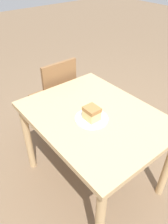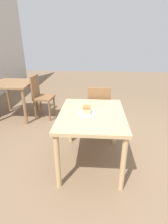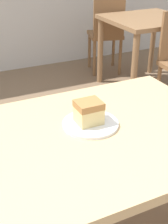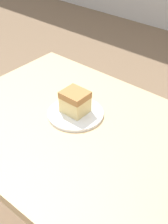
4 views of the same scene
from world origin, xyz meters
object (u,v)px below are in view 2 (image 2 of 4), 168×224
Objects in this scene: chair_near_window at (99,110)px; cake_slice at (87,110)px; dining_table_near at (92,121)px; plate at (87,114)px; dining_table_far at (14,89)px; chair_far_corner at (41,95)px.

cake_slice is at bearing 77.98° from chair_near_window.
dining_table_near is 0.18m from cake_slice.
dining_table_near is at bearing -62.01° from plate.
cake_slice is at bearing -132.11° from dining_table_far.
chair_far_corner is 1.79m from cake_slice.
plate is at bearing 117.99° from dining_table_near.
plate is at bearing 78.26° from chair_near_window.
chair_near_window is 3.86× the size of plate.
chair_far_corner reaches higher than dining_table_near.
dining_table_far is 3.43× the size of plate.
dining_table_far is at bearing 48.10° from plate.
chair_near_window is (-0.70, -1.76, -0.13)m from dining_table_far.
chair_far_corner is at bearing 37.95° from dining_table_near.
plate is at bearing -40.28° from cake_slice.
chair_near_window reaches higher than dining_table_far.
cake_slice is (-0.01, 0.01, 0.05)m from plate.
dining_table_near is at bearing -130.33° from dining_table_far.
chair_near_window is 0.79m from plate.
plate is at bearing -139.11° from chair_far_corner.
dining_table_far is 1.90m from chair_near_window.
chair_far_corner is (-0.01, -0.57, -0.13)m from dining_table_far.
chair_far_corner is at bearing -90.79° from dining_table_far.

